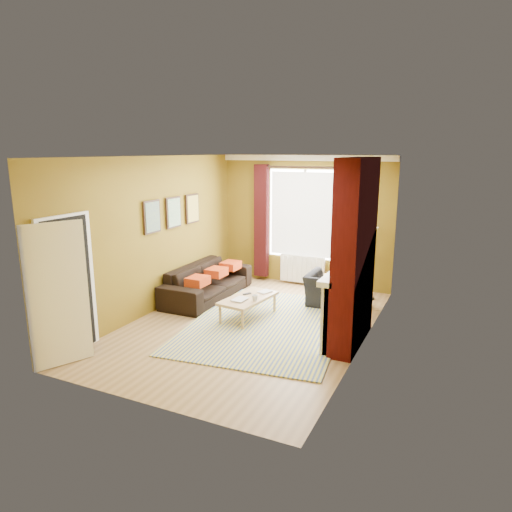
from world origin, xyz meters
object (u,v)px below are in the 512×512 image
armchair (333,290)px  floor_lamp (372,243)px  sofa (208,281)px  coffee_table (248,299)px  wicker_stool (330,284)px

armchair → floor_lamp: 1.22m
sofa → floor_lamp: (2.97, 1.27, 0.81)m
sofa → coffee_table: size_ratio=1.87×
sofa → coffee_table: bearing=-119.5°
wicker_stool → floor_lamp: bearing=-2.3°
wicker_stool → floor_lamp: floor_lamp is taller
coffee_table → sofa: bearing=158.5°
armchair → coffee_table: bearing=46.1°
coffee_table → wicker_stool: size_ratio=3.11×
armchair → wicker_stool: bearing=-70.1°
sofa → wicker_stool: sofa is taller
armchair → sofa: bearing=12.3°
sofa → floor_lamp: floor_lamp is taller
sofa → wicker_stool: (2.15, 1.31, -0.14)m
armchair → wicker_stool: armchair is taller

